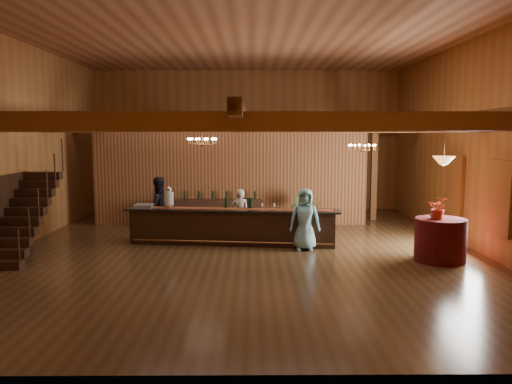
{
  "coord_description": "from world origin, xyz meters",
  "views": [
    {
      "loc": [
        0.21,
        -12.95,
        3.0
      ],
      "look_at": [
        0.32,
        0.44,
        1.46
      ],
      "focal_mm": 35.0,
      "sensor_mm": 36.0,
      "label": 1
    }
  ],
  "objects_px": {
    "round_table": "(440,240)",
    "floor_plant": "(295,209)",
    "beverage_dispenser": "(169,197)",
    "chandelier_left": "(202,141)",
    "staff_second": "(158,208)",
    "backbar_shelf": "(213,213)",
    "bartender": "(240,214)",
    "guest": "(305,219)",
    "tasting_bar": "(232,226)",
    "pendant_lamp": "(444,160)",
    "chandelier_right": "(362,147)",
    "raffle_drum": "(313,204)"
  },
  "relations": [
    {
      "from": "chandelier_right",
      "to": "round_table",
      "type": "bearing_deg",
      "value": -69.35
    },
    {
      "from": "backbar_shelf",
      "to": "pendant_lamp",
      "type": "height_order",
      "value": "pendant_lamp"
    },
    {
      "from": "tasting_bar",
      "to": "bartender",
      "type": "relative_size",
      "value": 4.07
    },
    {
      "from": "round_table",
      "to": "floor_plant",
      "type": "distance_m",
      "value": 5.24
    },
    {
      "from": "backbar_shelf",
      "to": "staff_second",
      "type": "bearing_deg",
      "value": -135.5
    },
    {
      "from": "bartender",
      "to": "guest",
      "type": "bearing_deg",
      "value": 153.58
    },
    {
      "from": "tasting_bar",
      "to": "beverage_dispenser",
      "type": "bearing_deg",
      "value": 178.45
    },
    {
      "from": "round_table",
      "to": "floor_plant",
      "type": "bearing_deg",
      "value": 125.98
    },
    {
      "from": "chandelier_left",
      "to": "guest",
      "type": "bearing_deg",
      "value": -22.69
    },
    {
      "from": "backbar_shelf",
      "to": "staff_second",
      "type": "distance_m",
      "value": 2.42
    },
    {
      "from": "bartender",
      "to": "staff_second",
      "type": "relative_size",
      "value": 0.81
    },
    {
      "from": "staff_second",
      "to": "chandelier_left",
      "type": "bearing_deg",
      "value": 136.73
    },
    {
      "from": "backbar_shelf",
      "to": "bartender",
      "type": "xyz_separation_m",
      "value": [
        0.94,
        -1.94,
        0.28
      ]
    },
    {
      "from": "pendant_lamp",
      "to": "guest",
      "type": "height_order",
      "value": "pendant_lamp"
    },
    {
      "from": "guest",
      "to": "chandelier_left",
      "type": "bearing_deg",
      "value": 161.85
    },
    {
      "from": "bartender",
      "to": "floor_plant",
      "type": "bearing_deg",
      "value": -123.8
    },
    {
      "from": "tasting_bar",
      "to": "round_table",
      "type": "xyz_separation_m",
      "value": [
        5.02,
        -1.9,
        0.02
      ]
    },
    {
      "from": "chandelier_left",
      "to": "round_table",
      "type": "bearing_deg",
      "value": -21.93
    },
    {
      "from": "guest",
      "to": "bartender",
      "type": "bearing_deg",
      "value": 145.16
    },
    {
      "from": "chandelier_left",
      "to": "bartender",
      "type": "height_order",
      "value": "chandelier_left"
    },
    {
      "from": "raffle_drum",
      "to": "pendant_lamp",
      "type": "xyz_separation_m",
      "value": [
        2.85,
        -1.6,
        1.25
      ]
    },
    {
      "from": "tasting_bar",
      "to": "guest",
      "type": "distance_m",
      "value": 2.08
    },
    {
      "from": "tasting_bar",
      "to": "staff_second",
      "type": "height_order",
      "value": "staff_second"
    },
    {
      "from": "tasting_bar",
      "to": "chandelier_left",
      "type": "height_order",
      "value": "chandelier_left"
    },
    {
      "from": "staff_second",
      "to": "bartender",
      "type": "bearing_deg",
      "value": 148.17
    },
    {
      "from": "raffle_drum",
      "to": "guest",
      "type": "xyz_separation_m",
      "value": [
        -0.24,
        -0.39,
        -0.35
      ]
    },
    {
      "from": "tasting_bar",
      "to": "floor_plant",
      "type": "distance_m",
      "value": 3.04
    },
    {
      "from": "round_table",
      "to": "beverage_dispenser",
      "type": "bearing_deg",
      "value": 162.32
    },
    {
      "from": "raffle_drum",
      "to": "chandelier_right",
      "type": "bearing_deg",
      "value": 44.23
    },
    {
      "from": "beverage_dispenser",
      "to": "floor_plant",
      "type": "distance_m",
      "value": 4.3
    },
    {
      "from": "bartender",
      "to": "chandelier_left",
      "type": "bearing_deg",
      "value": 26.35
    },
    {
      "from": "backbar_shelf",
      "to": "round_table",
      "type": "distance_m",
      "value": 7.33
    },
    {
      "from": "chandelier_right",
      "to": "pendant_lamp",
      "type": "distance_m",
      "value": 3.43
    },
    {
      "from": "staff_second",
      "to": "round_table",
      "type": "bearing_deg",
      "value": 128.92
    },
    {
      "from": "chandelier_left",
      "to": "chandelier_right",
      "type": "bearing_deg",
      "value": 10.23
    },
    {
      "from": "pendant_lamp",
      "to": "chandelier_right",
      "type": "bearing_deg",
      "value": 110.65
    },
    {
      "from": "chandelier_right",
      "to": "staff_second",
      "type": "bearing_deg",
      "value": -174.76
    },
    {
      "from": "raffle_drum",
      "to": "bartender",
      "type": "xyz_separation_m",
      "value": [
        -1.96,
        1.01,
        -0.43
      ]
    },
    {
      "from": "beverage_dispenser",
      "to": "round_table",
      "type": "distance_m",
      "value": 7.16
    },
    {
      "from": "staff_second",
      "to": "floor_plant",
      "type": "distance_m",
      "value": 4.41
    },
    {
      "from": "pendant_lamp",
      "to": "tasting_bar",
      "type": "bearing_deg",
      "value": 159.25
    },
    {
      "from": "chandelier_left",
      "to": "staff_second",
      "type": "xyz_separation_m",
      "value": [
        -1.32,
        0.29,
        -1.93
      ]
    },
    {
      "from": "pendant_lamp",
      "to": "floor_plant",
      "type": "xyz_separation_m",
      "value": [
        -3.08,
        4.24,
        -1.79
      ]
    },
    {
      "from": "beverage_dispenser",
      "to": "round_table",
      "type": "height_order",
      "value": "beverage_dispenser"
    },
    {
      "from": "round_table",
      "to": "floor_plant",
      "type": "height_order",
      "value": "floor_plant"
    },
    {
      "from": "beverage_dispenser",
      "to": "pendant_lamp",
      "type": "height_order",
      "value": "pendant_lamp"
    },
    {
      "from": "round_table",
      "to": "pendant_lamp",
      "type": "relative_size",
      "value": 1.32
    },
    {
      "from": "tasting_bar",
      "to": "raffle_drum",
      "type": "distance_m",
      "value": 2.29
    },
    {
      "from": "chandelier_left",
      "to": "bartender",
      "type": "bearing_deg",
      "value": 13.38
    },
    {
      "from": "bartender",
      "to": "staff_second",
      "type": "distance_m",
      "value": 2.38
    }
  ]
}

